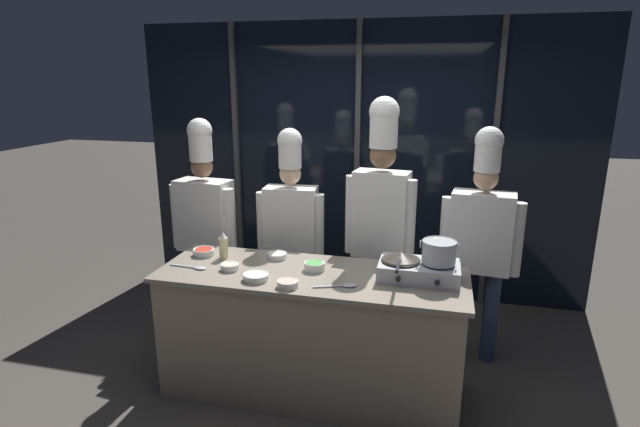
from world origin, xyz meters
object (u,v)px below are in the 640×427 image
(prep_bowl_garlic, at_px, (277,255))
(serving_spoon_solid, at_px, (344,286))
(chef_head, at_px, (205,217))
(squeeze_bottle_oil, at_px, (224,246))
(stock_pot, at_px, (439,251))
(portable_stove, at_px, (419,271))
(frying_pan, at_px, (401,256))
(prep_bowl_chili_flakes, at_px, (204,251))
(prep_bowl_scallions, at_px, (314,266))
(chef_sous, at_px, (291,223))
(prep_bowl_bean_sprouts, at_px, (256,276))
(chef_pastry, at_px, (481,234))
(chef_line, at_px, (381,209))
(prep_bowl_shrimp, at_px, (288,283))
(prep_bowl_chicken, at_px, (230,266))
(serving_spoon_slotted, at_px, (195,268))

(prep_bowl_garlic, xyz_separation_m, serving_spoon_solid, (0.57, -0.38, -0.02))
(serving_spoon_solid, height_order, chef_head, chef_head)
(squeeze_bottle_oil, bearing_deg, stock_pot, -2.39)
(portable_stove, distance_m, chef_head, 1.92)
(frying_pan, distance_m, prep_bowl_chili_flakes, 1.46)
(portable_stove, height_order, chef_head, chef_head)
(prep_bowl_scallions, relative_size, chef_sous, 0.08)
(prep_bowl_bean_sprouts, distance_m, chef_pastry, 1.73)
(stock_pot, distance_m, serving_spoon_solid, 0.65)
(stock_pot, xyz_separation_m, chef_line, (-0.45, 0.59, 0.10))
(prep_bowl_chili_flakes, distance_m, chef_sous, 0.77)
(stock_pot, relative_size, chef_line, 0.12)
(prep_bowl_shrimp, height_order, prep_bowl_garlic, prep_bowl_shrimp)
(prep_bowl_bean_sprouts, height_order, chef_pastry, chef_pastry)
(prep_bowl_garlic, distance_m, chef_head, 0.92)
(stock_pot, relative_size, prep_bowl_bean_sprouts, 1.45)
(prep_bowl_chili_flakes, xyz_separation_m, serving_spoon_solid, (1.12, -0.32, -0.02))
(prep_bowl_chili_flakes, relative_size, chef_pastry, 0.09)
(serving_spoon_solid, bearing_deg, chef_line, 81.66)
(chef_head, bearing_deg, chef_pastry, -172.07)
(chef_sous, bearing_deg, chef_line, 169.27)
(prep_bowl_chili_flakes, height_order, prep_bowl_garlic, prep_bowl_chili_flakes)
(portable_stove, distance_m, prep_bowl_bean_sprouts, 1.07)
(squeeze_bottle_oil, bearing_deg, chef_pastry, 18.32)
(prep_bowl_scallions, xyz_separation_m, prep_bowl_chili_flakes, (-0.87, 0.09, -0.00))
(prep_bowl_garlic, xyz_separation_m, chef_head, (-0.79, 0.45, 0.11))
(serving_spoon_solid, bearing_deg, prep_bowl_chicken, 173.29)
(serving_spoon_solid, height_order, chef_sous, chef_sous)
(serving_spoon_slotted, relative_size, serving_spoon_solid, 1.02)
(serving_spoon_solid, bearing_deg, prep_bowl_shrimp, -165.56)
(stock_pot, xyz_separation_m, chef_pastry, (0.30, 0.67, -0.07))
(prep_bowl_garlic, bearing_deg, stock_pot, -7.37)
(chef_head, bearing_deg, prep_bowl_garlic, 156.37)
(stock_pot, xyz_separation_m, prep_bowl_chili_flakes, (-1.70, 0.08, -0.17))
(prep_bowl_bean_sprouts, distance_m, prep_bowl_chili_flakes, 0.65)
(portable_stove, xyz_separation_m, serving_spoon_slotted, (-1.51, -0.18, -0.05))
(chef_head, distance_m, chef_line, 1.50)
(prep_bowl_scallions, height_order, prep_bowl_garlic, prep_bowl_scallions)
(prep_bowl_bean_sprouts, distance_m, serving_spoon_solid, 0.58)
(prep_bowl_scallions, xyz_separation_m, prep_bowl_bean_sprouts, (-0.33, -0.26, -0.01))
(prep_bowl_chicken, height_order, chef_sous, chef_sous)
(chef_sous, bearing_deg, serving_spoon_solid, 119.63)
(stock_pot, distance_m, chef_pastry, 0.74)
(prep_bowl_bean_sprouts, distance_m, chef_sous, 0.94)
(serving_spoon_slotted, xyz_separation_m, chef_head, (-0.31, 0.78, 0.13))
(serving_spoon_solid, relative_size, chef_sous, 0.15)
(chef_head, bearing_deg, squeeze_bottle_oil, 133.69)
(prep_bowl_scallions, xyz_separation_m, chef_head, (-1.11, 0.61, 0.10))
(frying_pan, bearing_deg, chef_sous, 145.00)
(frying_pan, distance_m, prep_bowl_garlic, 0.93)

